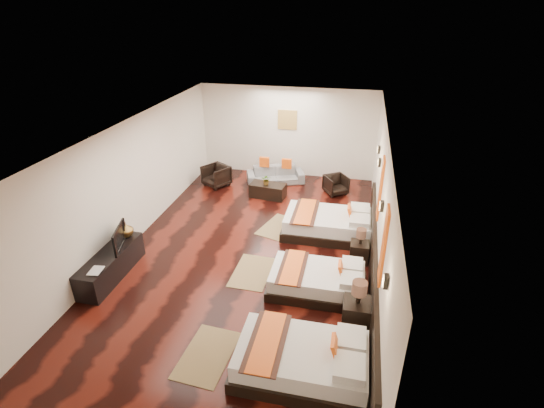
% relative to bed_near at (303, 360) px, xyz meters
% --- Properties ---
extents(floor, '(5.50, 9.50, 0.01)m').
position_rel_bed_near_xyz_m(floor, '(-1.70, 3.06, -0.27)').
color(floor, black).
rests_on(floor, ground).
extents(ceiling, '(5.50, 9.50, 0.01)m').
position_rel_bed_near_xyz_m(ceiling, '(-1.70, 3.06, 2.53)').
color(ceiling, white).
rests_on(ceiling, floor).
extents(back_wall, '(5.50, 0.01, 2.80)m').
position_rel_bed_near_xyz_m(back_wall, '(-1.70, 7.81, 1.13)').
color(back_wall, silver).
rests_on(back_wall, floor).
extents(left_wall, '(0.01, 9.50, 2.80)m').
position_rel_bed_near_xyz_m(left_wall, '(-4.45, 3.06, 1.13)').
color(left_wall, silver).
rests_on(left_wall, floor).
extents(right_wall, '(0.01, 9.50, 2.80)m').
position_rel_bed_near_xyz_m(right_wall, '(1.05, 3.06, 1.13)').
color(right_wall, silver).
rests_on(right_wall, floor).
extents(headboard_panel, '(0.08, 6.60, 0.90)m').
position_rel_bed_near_xyz_m(headboard_panel, '(1.01, 2.26, 0.18)').
color(headboard_panel, black).
rests_on(headboard_panel, floor).
extents(bed_near, '(2.03, 1.28, 0.77)m').
position_rel_bed_near_xyz_m(bed_near, '(0.00, 0.00, 0.00)').
color(bed_near, black).
rests_on(bed_near, floor).
extents(bed_mid, '(1.86, 1.17, 0.71)m').
position_rel_bed_near_xyz_m(bed_mid, '(-0.00, 2.02, -0.02)').
color(bed_mid, black).
rests_on(bed_mid, floor).
extents(bed_far, '(2.13, 1.34, 0.81)m').
position_rel_bed_near_xyz_m(bed_far, '(0.00, 4.24, 0.01)').
color(bed_far, black).
rests_on(bed_far, floor).
extents(nightstand_a, '(0.48, 0.48, 0.95)m').
position_rel_bed_near_xyz_m(nightstand_a, '(0.75, 1.17, 0.07)').
color(nightstand_a, black).
rests_on(nightstand_a, floor).
extents(nightstand_b, '(0.40, 0.40, 0.79)m').
position_rel_bed_near_xyz_m(nightstand_b, '(0.75, 3.23, 0.01)').
color(nightstand_b, black).
rests_on(nightstand_b, floor).
extents(jute_mat_near, '(0.83, 1.25, 0.01)m').
position_rel_bed_near_xyz_m(jute_mat_near, '(-1.55, 0.01, -0.26)').
color(jute_mat_near, olive).
rests_on(jute_mat_near, floor).
extents(jute_mat_mid, '(0.78, 1.22, 0.01)m').
position_rel_bed_near_xyz_m(jute_mat_mid, '(-1.41, 2.32, -0.26)').
color(jute_mat_mid, olive).
rests_on(jute_mat_mid, floor).
extents(jute_mat_far, '(1.07, 1.37, 0.01)m').
position_rel_bed_near_xyz_m(jute_mat_far, '(-1.24, 4.29, -0.26)').
color(jute_mat_far, olive).
rests_on(jute_mat_far, floor).
extents(tv_console, '(0.50, 1.80, 0.55)m').
position_rel_bed_near_xyz_m(tv_console, '(-4.20, 1.59, 0.01)').
color(tv_console, black).
rests_on(tv_console, floor).
extents(tv, '(0.33, 0.81, 0.47)m').
position_rel_bed_near_xyz_m(tv, '(-4.15, 1.84, 0.52)').
color(tv, black).
rests_on(tv, tv_console).
extents(book, '(0.26, 0.33, 0.03)m').
position_rel_bed_near_xyz_m(book, '(-4.20, 0.97, 0.30)').
color(book, black).
rests_on(book, tv_console).
extents(figurine, '(0.42, 0.42, 0.34)m').
position_rel_bed_near_xyz_m(figurine, '(-4.20, 2.28, 0.46)').
color(figurine, brown).
rests_on(figurine, tv_console).
extents(sofa, '(1.86, 1.24, 0.51)m').
position_rel_bed_near_xyz_m(sofa, '(-1.90, 7.01, -0.01)').
color(sofa, slate).
rests_on(sofa, floor).
extents(armchair_left, '(0.95, 0.96, 0.64)m').
position_rel_bed_near_xyz_m(armchair_left, '(-3.62, 6.41, 0.06)').
color(armchair_left, black).
rests_on(armchair_left, floor).
extents(armchair_right, '(0.83, 0.84, 0.56)m').
position_rel_bed_near_xyz_m(armchair_right, '(-0.01, 6.61, 0.01)').
color(armchair_right, black).
rests_on(armchair_right, floor).
extents(coffee_table, '(1.05, 0.62, 0.40)m').
position_rel_bed_near_xyz_m(coffee_table, '(-1.90, 5.96, -0.07)').
color(coffee_table, black).
rests_on(coffee_table, floor).
extents(table_plant, '(0.29, 0.26, 0.30)m').
position_rel_bed_near_xyz_m(table_plant, '(-1.93, 5.92, 0.28)').
color(table_plant, '#266020').
rests_on(table_plant, coffee_table).
extents(orange_panel_a, '(0.04, 0.40, 1.30)m').
position_rel_bed_near_xyz_m(orange_panel_a, '(1.03, 1.16, 1.43)').
color(orange_panel_a, '#D86014').
rests_on(orange_panel_a, right_wall).
extents(orange_panel_b, '(0.04, 0.40, 1.30)m').
position_rel_bed_near_xyz_m(orange_panel_b, '(1.03, 3.36, 1.43)').
color(orange_panel_b, '#D86014').
rests_on(orange_panel_b, right_wall).
extents(sconce_near, '(0.07, 0.12, 0.18)m').
position_rel_bed_near_xyz_m(sconce_near, '(1.01, 0.06, 1.58)').
color(sconce_near, black).
rests_on(sconce_near, right_wall).
extents(sconce_mid, '(0.07, 0.12, 0.18)m').
position_rel_bed_near_xyz_m(sconce_mid, '(1.01, 2.26, 1.58)').
color(sconce_mid, black).
rests_on(sconce_mid, right_wall).
extents(sconce_far, '(0.07, 0.12, 0.18)m').
position_rel_bed_near_xyz_m(sconce_far, '(1.01, 4.46, 1.58)').
color(sconce_far, black).
rests_on(sconce_far, right_wall).
extents(sconce_lounge, '(0.07, 0.12, 0.18)m').
position_rel_bed_near_xyz_m(sconce_lounge, '(1.01, 5.36, 1.58)').
color(sconce_lounge, black).
rests_on(sconce_lounge, right_wall).
extents(gold_artwork, '(0.60, 0.04, 0.60)m').
position_rel_bed_near_xyz_m(gold_artwork, '(-1.70, 7.79, 1.53)').
color(gold_artwork, '#AD873F').
rests_on(gold_artwork, back_wall).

